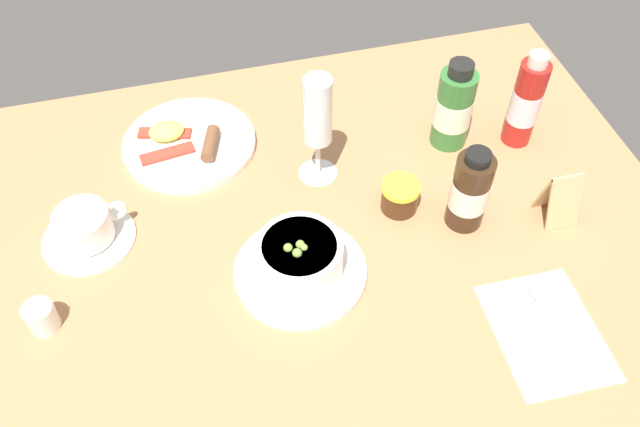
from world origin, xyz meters
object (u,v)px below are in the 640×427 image
Objects in this scene: creamer_jug at (42,317)px; jam_jar at (400,196)px; porridge_bowl at (300,261)px; breakfast_plate at (188,143)px; coffee_cup at (86,228)px; cutlery_setting at (546,329)px; sauce_bottle_red at (526,103)px; menu_card at (560,197)px; sauce_bottle_green at (454,108)px; wine_glass at (318,117)px; sauce_bottle_brown at (470,191)px.

creamer_jug is 0.83× the size of jam_jar.
porridge_bowl reaches higher than breakfast_plate.
coffee_cup is (-29.50, 14.50, -0.66)cm from porridge_bowl.
cutlery_setting is 3.70× the size of creamer_jug.
sauce_bottle_red is 17.99cm from menu_card.
breakfast_plate is (-43.61, 9.74, -6.39)cm from sauce_bottle_green.
coffee_cup is 0.72× the size of wine_glass.
menu_card is at bearing -28.64° from wine_glass.
cutlery_setting is 1.06× the size of sauce_bottle_red.
cutlery_setting is 44.77cm from wine_glass.
sauce_bottle_green reaches higher than creamer_jug.
porridge_bowl is 2.15× the size of menu_card.
sauce_bottle_red is at bearing 12.75° from creamer_jug.
creamer_jug is at bearing -177.21° from sauce_bottle_brown.
breakfast_plate is at bearing 145.38° from sauce_bottle_brown.
sauce_bottle_green is at bearing 43.19° from jam_jar.
sauce_bottle_red is (24.66, 9.71, 5.56)cm from jam_jar.
jam_jar is 10.95cm from sauce_bottle_brown.
wine_glass reaches higher than creamer_jug.
sauce_bottle_brown reaches higher than breakfast_plate.
sauce_bottle_green is 45.14cm from breakfast_plate.
sauce_bottle_red reaches higher than cutlery_setting.
sauce_bottle_brown is 0.64× the size of breakfast_plate.
creamer_jug is (-6.39, -13.93, -0.36)cm from coffee_cup.
creamer_jug is 63.07cm from sauce_bottle_brown.
jam_jar is 0.34× the size of sauce_bottle_red.
menu_card is (70.52, -13.65, 1.82)cm from coffee_cup.
porridge_bowl reaches higher than creamer_jug.
sauce_bottle_red is at bearing 84.19° from menu_card.
cutlery_setting is 0.96× the size of wine_glass.
coffee_cup is 61.32cm from sauce_bottle_green.
porridge_bowl is 37.91cm from sauce_bottle_green.
jam_jar is at bearing 115.02° from cutlery_setting.
wine_glass is at bearing 135.24° from jam_jar.
sauce_bottle_green is 0.72× the size of breakfast_plate.
wine_glass is 24.26cm from sauce_bottle_green.
jam_jar is at bearing -35.95° from breakfast_plate.
porridge_bowl reaches higher than cutlery_setting.
wine_glass is 38.85cm from menu_card.
coffee_cup is at bearing -173.88° from sauce_bottle_green.
coffee_cup is at bearing -176.93° from sauce_bottle_red.
cutlery_setting is at bearing -58.17° from wine_glass.
sauce_bottle_red is 56.95cm from breakfast_plate.
sauce_bottle_green reaches higher than coffee_cup.
porridge_bowl reaches higher than jam_jar.
sauce_bottle_brown reaches higher than porridge_bowl.
sauce_bottle_red is (42.80, 18.38, 4.80)cm from porridge_bowl.
sauce_bottle_red is (72.30, 3.88, 5.47)cm from coffee_cup.
breakfast_plate is (-39.28, 27.12, -5.72)cm from sauce_bottle_brown.
sauce_bottle_green is 17.92cm from sauce_bottle_brown.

